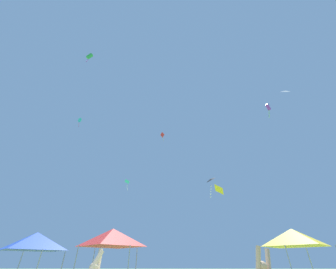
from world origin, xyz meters
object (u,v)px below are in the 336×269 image
kite_cyan_diamond (127,182)px  kite_yellow_diamond (219,189)px  kite_white_diamond (285,91)px  canopy_tent_yellow (294,237)px  kite_purple_box (268,107)px  kite_cyan_delta (80,120)px  canopy_tent_blue (35,241)px  kite_black_delta (211,180)px  canopy_tent_red (112,237)px  kite_green_box (90,56)px  kite_red_diamond (162,135)px

kite_cyan_diamond → kite_yellow_diamond: bearing=-22.6°
kite_white_diamond → kite_yellow_diamond: size_ratio=0.84×
canopy_tent_yellow → kite_purple_box: kite_purple_box is taller
kite_cyan_delta → kite_purple_box: bearing=-3.8°
canopy_tent_blue → canopy_tent_yellow: bearing=7.4°
kite_white_diamond → canopy_tent_yellow: bearing=-143.8°
kite_black_delta → kite_yellow_diamond: kite_black_delta is taller
canopy_tent_red → kite_green_box: kite_green_box is taller
kite_black_delta → kite_cyan_diamond: bearing=144.1°
canopy_tent_blue → canopy_tent_red: bearing=19.8°
canopy_tent_yellow → kite_red_diamond: 22.16m
kite_cyan_delta → kite_purple_box: kite_purple_box is taller
canopy_tent_red → canopy_tent_blue: size_ratio=1.12×
kite_red_diamond → kite_yellow_diamond: (7.94, -0.14, -8.90)m
canopy_tent_yellow → kite_purple_box: bearing=52.2°
kite_red_diamond → kite_white_diamond: bearing=-16.9°
canopy_tent_yellow → canopy_tent_red: bearing=-177.0°
kite_green_box → canopy_tent_yellow: bearing=1.7°
canopy_tent_yellow → canopy_tent_red: (-11.72, -0.61, -0.05)m
kite_white_diamond → kite_cyan_delta: bearing=168.5°
canopy_tent_blue → kite_black_delta: kite_black_delta is taller
kite_purple_box → kite_yellow_diamond: (-10.14, 0.81, -13.88)m
kite_cyan_diamond → kite_green_box: bearing=-95.7°
kite_red_diamond → kite_cyan_delta: size_ratio=0.85×
canopy_tent_red → kite_yellow_diamond: size_ratio=2.25×
canopy_tent_yellow → canopy_tent_red: 11.74m
kite_cyan_delta → kite_yellow_diamond: (22.91, -1.37, -12.99)m
kite_cyan_diamond → kite_yellow_diamond: 15.56m
kite_red_diamond → kite_white_diamond: size_ratio=1.16×
canopy_tent_red → kite_yellow_diamond: 18.02m
canopy_tent_blue → kite_green_box: 18.90m
kite_red_diamond → kite_yellow_diamond: 11.93m
canopy_tent_blue → kite_cyan_diamond: size_ratio=1.71×
kite_red_diamond → kite_white_diamond: (18.48, -5.61, 4.20)m
canopy_tent_yellow → canopy_tent_blue: canopy_tent_yellow is taller
canopy_tent_red → canopy_tent_blue: 4.20m
canopy_tent_red → kite_purple_box: bearing=30.3°
kite_red_diamond → kite_green_box: bearing=-121.8°
canopy_tent_yellow → kite_white_diamond: bearing=36.2°
kite_red_diamond → kite_cyan_delta: (-14.97, 1.22, 4.09)m
canopy_tent_yellow → kite_green_box: size_ratio=2.01×
kite_red_diamond → kite_green_box: (-8.00, -12.91, 2.52)m
kite_purple_box → kite_white_diamond: bearing=-85.1°
kite_black_delta → kite_purple_box: 18.26m
kite_cyan_delta → kite_white_diamond: (33.45, -6.83, 0.11)m
kite_cyan_delta → kite_green_box: kite_cyan_delta is taller
canopy_tent_blue → kite_black_delta: size_ratio=1.18×
kite_black_delta → canopy_tent_red: bearing=-131.8°
canopy_tent_blue → kite_green_box: size_ratio=1.76×
kite_black_delta → kite_cyan_delta: kite_cyan_delta is taller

